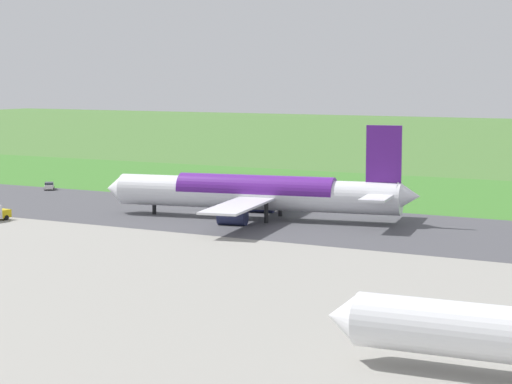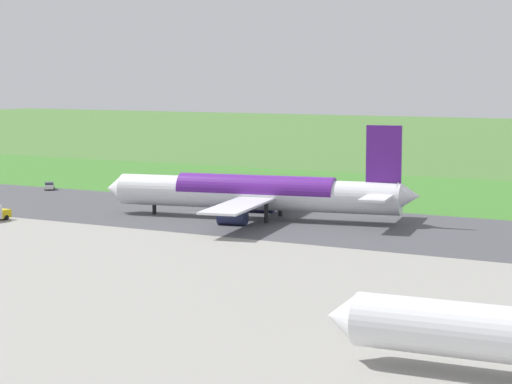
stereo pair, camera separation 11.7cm
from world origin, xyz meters
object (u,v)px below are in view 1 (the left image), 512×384
Objects in this scene: no_stopping_sign at (392,188)px; traffic_cone_orange at (363,195)px; airliner_main at (258,193)px; service_car_followme at (49,186)px.

no_stopping_sign reaches higher than traffic_cone_orange.
airliner_main is 97.85× the size of traffic_cone_orange.
service_car_followme is at bearing -14.85° from airliner_main.
service_car_followme is 70.48m from no_stopping_sign.
no_stopping_sign is 5.25× the size of traffic_cone_orange.
airliner_main reaches higher than service_car_followme.
airliner_main is at bearing 165.15° from service_car_followme.
airliner_main is at bearing 85.11° from traffic_cone_orange.
service_car_followme is (57.98, -15.37, -3.51)m from airliner_main.
airliner_main is 37.48m from traffic_cone_orange.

